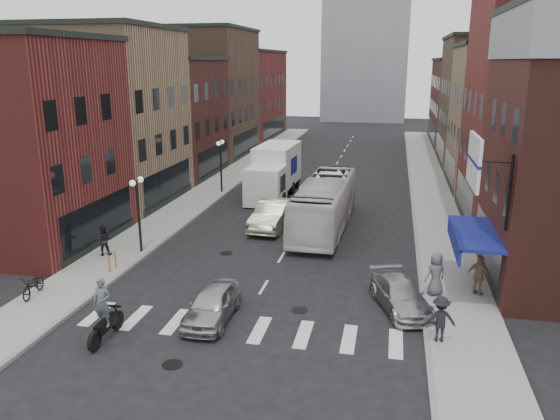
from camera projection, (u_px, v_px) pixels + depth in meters
The scene contains 30 objects.
ground at pixel (258, 296), 23.79m from camera, with size 160.00×160.00×0.00m, color black.
sidewalk_left at pixel (224, 181), 46.22m from camera, with size 3.00×74.00×0.15m, color gray.
sidewalk_right at pixel (431, 191), 42.87m from camera, with size 3.00×74.00×0.15m, color gray.
curb_left at pixel (241, 183), 45.94m from camera, with size 0.20×74.00×0.16m, color gray.
curb_right at pixel (411, 191), 43.19m from camera, with size 0.20×74.00×0.16m, color gray.
crosswalk_stripes at pixel (239, 328), 20.96m from camera, with size 12.00×2.20×0.01m, color silver.
bldg_left_near at pixel (9, 143), 29.50m from camera, with size 10.30×9.20×11.30m.
bldg_left_mid_a at pixel (99, 116), 38.34m from camera, with size 10.30×10.20×12.30m.
bldg_left_mid_b at pixel (158, 117), 48.05m from camera, with size 10.30×10.20×10.30m.
bldg_left_far_a at pixel (200, 93), 58.04m from camera, with size 10.30×12.20×13.30m.
bldg_left_far_b at pixel (237, 95), 71.52m from camera, with size 10.30×16.20×11.30m.
bldg_right_mid_b at pixel (521, 118), 42.01m from camera, with size 10.30×10.20×11.30m.
bldg_right_far_a at pixel (497, 102), 52.27m from camera, with size 10.30×12.20×12.30m.
bldg_right_far_b at pixel (476, 102), 65.75m from camera, with size 10.30×16.20×10.30m.
awning_blue at pixel (471, 235), 23.70m from camera, with size 1.80×5.00×0.78m.
billboard_sign at pixel (476, 163), 20.95m from camera, with size 1.52×3.00×3.70m.
streetlamp_near at pixel (138, 201), 28.26m from camera, with size 0.32×1.22×4.11m.
streetlamp_far at pixel (221, 156), 41.48m from camera, with size 0.32×1.22×4.11m.
bike_rack at pixel (112, 261), 26.37m from camera, with size 0.08×0.68×0.80m.
box_truck at pixel (274, 172), 41.06m from camera, with size 2.83×8.68×3.75m.
motorcycle_rider at pixel (104, 312), 19.75m from camera, with size 0.68×2.40×2.44m.
transit_bus at pixel (325, 204), 33.06m from camera, with size 2.61×11.15×3.11m, color silver.
sedan_left_near at pixel (212, 304), 21.46m from camera, with size 1.61×3.99×1.36m, color #ACACB0.
sedan_left_far at pixel (273, 215), 33.33m from camera, with size 1.80×5.16×1.70m, color beige.
curb_car at pixel (400, 295), 22.44m from camera, with size 1.70×4.18×1.21m, color #A4A3A8.
parked_bicycle at pixel (33, 285), 23.39m from camera, with size 0.63×1.80×0.95m, color black.
ped_left_solo at pixel (103, 240), 28.24m from camera, with size 0.79×0.45×1.62m, color black.
ped_right_a at pixel (440, 319), 19.49m from camera, with size 1.11×0.55×1.72m, color black.
ped_right_b at pixel (479, 275), 23.39m from camera, with size 1.03×0.52×1.76m, color #916A4A.
ped_right_c at pixel (436, 274), 23.39m from camera, with size 0.92×0.60×1.89m, color #57595E.
Camera 1 is at (5.41, -21.30, 9.91)m, focal length 35.00 mm.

